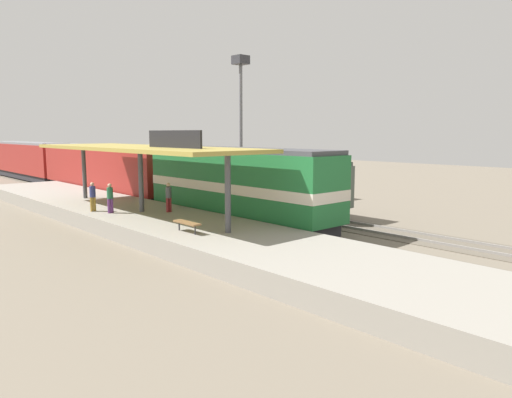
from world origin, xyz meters
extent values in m
plane|color=#706656|center=(2.00, 0.00, 0.00)|extent=(120.00, 120.00, 0.00)
cube|color=#5F5649|center=(0.00, 0.00, 0.02)|extent=(3.20, 110.00, 0.04)
cube|color=gray|center=(-0.72, 0.00, 0.08)|extent=(0.10, 110.00, 0.16)
cube|color=gray|center=(0.72, 0.00, 0.08)|extent=(0.10, 110.00, 0.16)
cube|color=#5F5649|center=(4.60, 0.00, 0.02)|extent=(3.20, 110.00, 0.04)
cube|color=gray|center=(3.88, 0.00, 0.08)|extent=(0.10, 110.00, 0.16)
cube|color=gray|center=(5.32, 0.00, 0.08)|extent=(0.10, 110.00, 0.16)
cube|color=gray|center=(-4.60, 0.00, 0.45)|extent=(6.00, 44.00, 0.90)
cylinder|color=#47474C|center=(-4.60, -8.00, 2.70)|extent=(0.28, 0.28, 3.60)
cylinder|color=#47474C|center=(-4.60, 0.00, 2.70)|extent=(0.28, 0.28, 3.60)
cylinder|color=#47474C|center=(-4.60, 8.00, 2.70)|extent=(0.28, 0.28, 3.60)
cube|color=#A38E3D|center=(-4.60, 0.00, 4.60)|extent=(5.20, 18.00, 0.20)
cube|color=black|center=(-4.60, -3.60, 5.15)|extent=(0.12, 4.80, 0.90)
cylinder|color=#333338|center=(-6.00, -7.36, 1.11)|extent=(0.07, 0.07, 0.42)
cylinder|color=#333338|center=(-6.00, -6.06, 1.11)|extent=(0.07, 0.07, 0.42)
cube|color=brown|center=(-6.00, -6.71, 1.36)|extent=(0.44, 1.70, 0.08)
cube|color=#28282D|center=(0.00, -3.18, 0.51)|extent=(2.60, 13.60, 0.70)
cube|color=#1E6B33|center=(0.00, -3.18, 2.61)|extent=(2.90, 14.40, 3.50)
cube|color=#424247|center=(0.00, -3.18, 4.48)|extent=(2.78, 14.11, 0.24)
cube|color=beige|center=(0.00, -3.18, 2.35)|extent=(2.93, 14.43, 0.56)
cube|color=#28282D|center=(0.00, 14.82, 0.51)|extent=(2.60, 19.20, 0.70)
cube|color=maroon|center=(0.00, 14.82, 2.51)|extent=(2.90, 20.00, 3.30)
cube|color=slate|center=(0.00, 14.82, 4.28)|extent=(2.78, 19.60, 0.24)
cube|color=#28282D|center=(0.00, 35.62, 0.51)|extent=(2.60, 19.20, 0.70)
cube|color=maroon|center=(0.00, 35.62, 2.51)|extent=(2.90, 20.00, 3.30)
cube|color=slate|center=(0.00, 35.62, 4.28)|extent=(2.78, 19.60, 0.24)
cube|color=#28282D|center=(4.60, -1.32, 0.51)|extent=(2.50, 11.20, 0.70)
cube|color=#4C564C|center=(4.60, -1.32, 2.16)|extent=(2.80, 12.00, 2.60)
cube|color=#3D453D|center=(4.60, -1.32, 3.58)|extent=(2.69, 11.76, 0.24)
cylinder|color=slate|center=(7.80, 5.54, 5.50)|extent=(0.28, 0.28, 11.00)
cube|color=#333338|center=(7.80, 5.54, 11.35)|extent=(1.10, 1.10, 0.70)
cylinder|color=maroon|center=(-3.59, -1.19, 1.32)|extent=(0.16, 0.16, 0.84)
cylinder|color=maroon|center=(-3.41, -1.19, 1.32)|extent=(0.16, 0.16, 0.84)
cylinder|color=#4C4C51|center=(-3.50, -1.19, 2.06)|extent=(0.34, 0.34, 0.64)
sphere|color=tan|center=(-3.50, -1.19, 2.50)|extent=(0.23, 0.23, 0.23)
cylinder|color=olive|center=(-6.73, 2.06, 1.32)|extent=(0.16, 0.16, 0.84)
cylinder|color=olive|center=(-6.55, 2.06, 1.32)|extent=(0.16, 0.16, 0.84)
cylinder|color=navy|center=(-6.64, 2.06, 2.06)|extent=(0.34, 0.34, 0.64)
sphere|color=tan|center=(-6.64, 2.06, 2.50)|extent=(0.23, 0.23, 0.23)
cylinder|color=#663375|center=(-6.25, 0.79, 1.32)|extent=(0.16, 0.16, 0.84)
cylinder|color=#663375|center=(-6.07, 0.79, 1.32)|extent=(0.16, 0.16, 0.84)
cylinder|color=#23603D|center=(-6.16, 0.79, 2.06)|extent=(0.34, 0.34, 0.64)
sphere|color=tan|center=(-6.16, 0.79, 2.50)|extent=(0.23, 0.23, 0.23)
camera|label=1|loc=(-18.28, -24.91, 5.46)|focal=33.60mm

